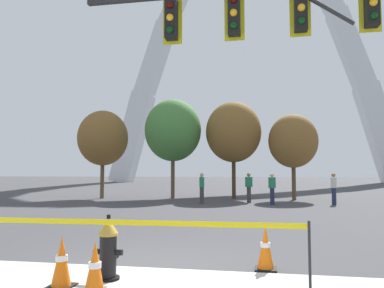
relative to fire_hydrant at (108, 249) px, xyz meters
name	(u,v)px	position (x,y,z in m)	size (l,w,h in m)	color
ground_plane	(146,268)	(0.34, 0.82, -0.47)	(240.00, 240.00, 0.00)	#3D3D3F
fire_hydrant	(108,249)	(0.00, 0.00, 0.00)	(0.46, 0.48, 0.99)	black
caution_tape_barrier	(113,237)	(0.11, -0.09, 0.21)	(5.78, 0.21, 0.97)	#232326
traffic_cone_by_hydrant	(265,248)	(2.38, 1.06, -0.11)	(0.36, 0.36, 0.73)	black
traffic_cone_mid_sidewalk	(95,269)	(0.14, -0.79, -0.11)	(0.36, 0.36, 0.73)	black
traffic_cone_curb_edge	(62,262)	(-0.50, -0.49, -0.11)	(0.36, 0.36, 0.73)	black
traffic_signal_gantry	(322,39)	(3.61, 2.47, 3.94)	(7.82, 0.44, 6.00)	#232326
monument_arch	(248,60)	(0.34, 55.57, 19.14)	(45.89, 3.29, 45.21)	silver
tree_far_left	(103,138)	(-7.55, 17.07, 3.31)	(3.16, 3.16, 5.52)	brown
tree_left_mid	(173,130)	(-3.21, 17.91, 3.81)	(3.57, 3.57, 6.25)	brown
tree_center_left	(233,132)	(0.58, 18.41, 3.68)	(3.47, 3.47, 6.07)	#473323
tree_center_right	(293,141)	(4.16, 17.93, 3.02)	(2.92, 2.92, 5.10)	brown
pedestrian_walking_left	(249,187)	(1.61, 15.32, 0.35)	(0.39, 0.32, 1.59)	#38383D
pedestrian_standing_center	(202,188)	(-0.79, 14.27, 0.35)	(0.30, 0.39, 1.59)	#38383D
pedestrian_walking_right	(272,188)	(2.81, 14.16, 0.35)	(0.37, 0.39, 1.59)	#232847
pedestrian_near_trees	(334,188)	(5.89, 14.86, 0.35)	(0.32, 0.39, 1.59)	#232847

